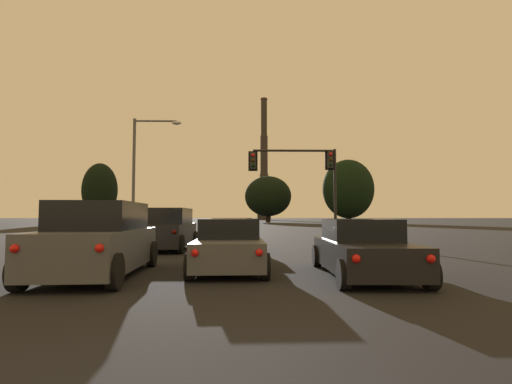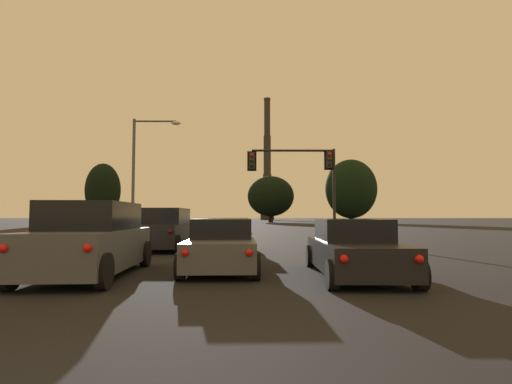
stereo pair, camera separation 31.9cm
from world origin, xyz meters
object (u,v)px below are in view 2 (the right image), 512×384
object	(u,v)px
sedan_right_lane_second	(354,249)
street_lamp	(141,164)
suv_left_lane_second	(91,240)
smokestack	(267,172)
sedan_center_lane_front	(228,236)
sedan_center_lane_second	(222,246)
traffic_light_overhead_right	(305,170)
suv_left_lane_front	(165,230)

from	to	relation	value
sedan_right_lane_second	street_lamp	distance (m)	19.88
suv_left_lane_second	smokestack	world-z (taller)	smokestack
sedan_right_lane_second	sedan_center_lane_front	world-z (taller)	same
sedan_center_lane_second	smokestack	xyz separation A→B (m)	(6.66, 141.35, 17.93)
sedan_right_lane_second	smokestack	world-z (taller)	smokestack
suv_left_lane_second	street_lamp	world-z (taller)	street_lamp
traffic_light_overhead_right	smokestack	xyz separation A→B (m)	(2.54, 128.14, 14.24)
suv_left_lane_front	street_lamp	distance (m)	10.23
sedan_center_lane_second	street_lamp	world-z (taller)	street_lamp
sedan_center_lane_second	suv_left_lane_front	world-z (taller)	suv_left_lane_front
sedan_center_lane_second	traffic_light_overhead_right	size ratio (longest dim) A/B	0.84
sedan_center_lane_front	traffic_light_overhead_right	world-z (taller)	traffic_light_overhead_right
sedan_right_lane_second	smokestack	distance (m)	143.82
sedan_right_lane_second	sedan_center_lane_second	size ratio (longest dim) A/B	1.00
smokestack	sedan_right_lane_second	bearing A→B (deg)	-91.30
sedan_center_lane_second	suv_left_lane_second	world-z (taller)	suv_left_lane_second
traffic_light_overhead_right	street_lamp	world-z (taller)	street_lamp
sedan_center_lane_front	suv_left_lane_front	xyz separation A→B (m)	(-2.92, 0.93, 0.23)
sedan_center_lane_front	smokestack	xyz separation A→B (m)	(6.81, 135.66, 17.93)
sedan_center_lane_front	street_lamp	bearing A→B (deg)	121.11
sedan_right_lane_second	suv_left_lane_front	bearing A→B (deg)	130.98
sedan_center_lane_second	suv_left_lane_front	bearing A→B (deg)	113.33
sedan_center_lane_front	sedan_center_lane_second	distance (m)	5.69
sedan_center_lane_second	street_lamp	size ratio (longest dim) A/B	0.59
sedan_center_lane_front	suv_left_lane_second	xyz separation A→B (m)	(-3.04, -6.96, 0.23)
suv_left_lane_second	smokestack	xyz separation A→B (m)	(9.85, 142.62, 17.70)
suv_left_lane_front	smokestack	bearing A→B (deg)	86.47
smokestack	suv_left_lane_second	bearing A→B (deg)	-93.95
suv_left_lane_second	sedan_right_lane_second	bearing A→B (deg)	-3.02
sedan_center_lane_front	suv_left_lane_second	world-z (taller)	suv_left_lane_second
sedan_right_lane_second	traffic_light_overhead_right	size ratio (longest dim) A/B	0.84
sedan_center_lane_front	suv_left_lane_front	world-z (taller)	suv_left_lane_front
sedan_center_lane_front	suv_left_lane_second	size ratio (longest dim) A/B	0.96
suv_left_lane_front	smokestack	size ratio (longest dim) A/B	0.10
sedan_right_lane_second	suv_left_lane_second	world-z (taller)	suv_left_lane_second
smokestack	sedan_center_lane_front	bearing A→B (deg)	-92.88
sedan_center_lane_front	smokestack	bearing A→B (deg)	84.41
sedan_center_lane_second	suv_left_lane_front	size ratio (longest dim) A/B	0.96
sedan_right_lane_second	suv_left_lane_front	world-z (taller)	suv_left_lane_front
street_lamp	smokestack	world-z (taller)	smokestack
smokestack	sedan_center_lane_second	bearing A→B (deg)	-92.70
suv_left_lane_second	street_lamp	xyz separation A→B (m)	(-3.41, 16.58, 4.10)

